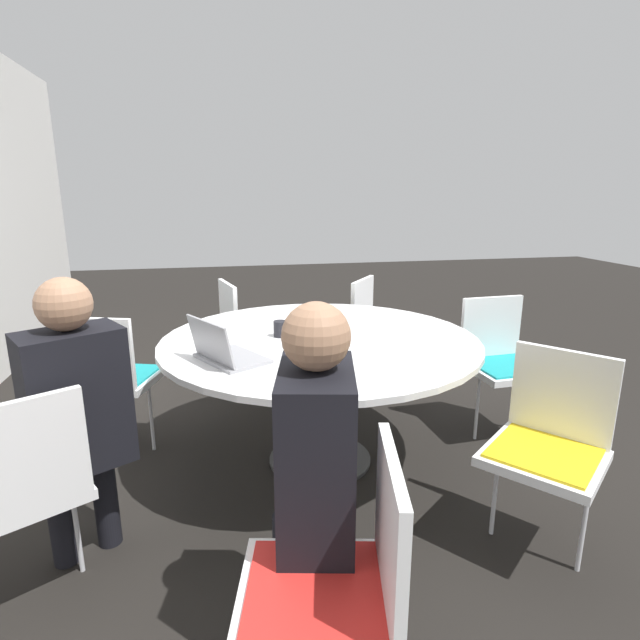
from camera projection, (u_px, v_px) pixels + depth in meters
name	position (u px, v px, depth m)	size (l,w,h in m)	color
ground_plane	(320.00, 460.00, 2.90)	(16.00, 16.00, 0.00)	black
conference_table	(320.00, 358.00, 2.74)	(1.72, 1.72, 0.74)	#333333
chair_0	(18.00, 482.00, 1.76)	(0.58, 0.59, 0.87)	white
chair_1	(340.00, 577.00, 1.32)	(0.52, 0.50, 0.87)	white
chair_2	(550.00, 436.00, 2.09)	(0.61, 0.60, 0.87)	white
chair_3	(501.00, 355.00, 3.13)	(0.44, 0.46, 0.87)	white
chair_4	(377.00, 325.00, 3.84)	(0.60, 0.60, 0.87)	white
chair_5	(246.00, 326.00, 3.79)	(0.53, 0.51, 0.87)	white
chair_6	(111.00, 371.00, 2.84)	(0.54, 0.55, 0.87)	white
person_0	(76.00, 405.00, 1.92)	(0.37, 0.42, 1.22)	black
person_1	(311.00, 464.00, 1.51)	(0.40, 0.31, 1.22)	black
laptop	(224.00, 351.00, 2.31)	(0.42, 0.39, 0.21)	#99999E
coffee_cup	(280.00, 329.00, 2.73)	(0.07, 0.07, 0.09)	black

